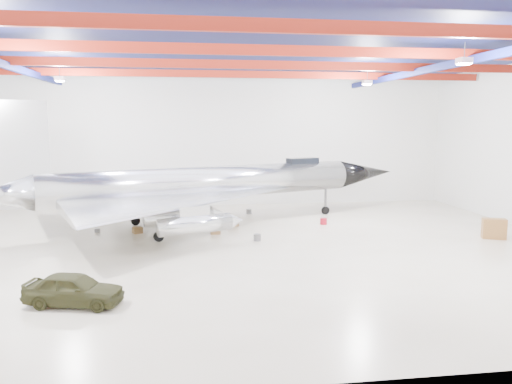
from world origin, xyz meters
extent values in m
plane|color=#BFB298|center=(0.00, 0.00, 0.00)|extent=(40.00, 40.00, 0.00)
plane|color=silver|center=(0.00, 15.00, 5.50)|extent=(40.00, 0.00, 40.00)
plane|color=#0A0F38|center=(0.00, 0.00, 11.00)|extent=(40.00, 40.00, 0.00)
cube|color=maroon|center=(0.00, -9.00, 10.40)|extent=(39.50, 0.25, 0.50)
cube|color=maroon|center=(0.00, -3.00, 10.40)|extent=(39.50, 0.25, 0.50)
cube|color=maroon|center=(0.00, 3.00, 10.40)|extent=(39.50, 0.25, 0.50)
cube|color=maroon|center=(0.00, 9.00, 10.40)|extent=(39.50, 0.25, 0.50)
cube|color=#0E1555|center=(12.00, 0.00, 10.10)|extent=(0.25, 29.50, 0.40)
cube|color=silver|center=(10.00, -6.00, 9.70)|extent=(0.55, 0.55, 0.25)
cube|color=silver|center=(-10.00, 6.00, 9.70)|extent=(0.55, 0.55, 0.25)
cube|color=silver|center=(10.00, 6.00, 9.70)|extent=(0.55, 0.55, 0.25)
cylinder|color=silver|center=(-0.85, 6.18, 3.01)|extent=(20.96, 9.32, 2.15)
cone|color=black|center=(11.79, 10.74, 3.01)|extent=(5.79, 3.85, 2.15)
cone|color=silver|center=(-12.48, 1.98, 3.01)|extent=(3.76, 3.12, 2.15)
cube|color=silver|center=(-11.47, 2.35, 5.81)|extent=(2.88, 1.14, 4.84)
cube|color=black|center=(6.23, 8.74, 4.14)|extent=(2.52, 1.61, 0.54)
cylinder|color=silver|center=(-1.88, -0.48, 1.51)|extent=(4.17, 2.30, 0.97)
cylinder|color=silver|center=(-2.79, 2.05, 1.51)|extent=(4.17, 2.30, 0.97)
cylinder|color=silver|center=(-4.98, 8.12, 1.51)|extent=(4.17, 2.30, 0.97)
cylinder|color=silver|center=(-5.89, 10.65, 1.51)|extent=(4.17, 2.30, 0.97)
cylinder|color=#59595B|center=(8.25, 9.47, 0.97)|extent=(0.19, 0.19, 1.94)
cylinder|color=black|center=(8.25, 9.47, 0.30)|extent=(0.65, 0.43, 0.60)
cylinder|color=#59595B|center=(-3.99, 2.19, 0.97)|extent=(0.19, 0.19, 1.94)
cylinder|color=black|center=(-3.99, 2.19, 0.30)|extent=(0.65, 0.43, 0.60)
cylinder|color=#59595B|center=(-5.81, 7.25, 0.97)|extent=(0.19, 0.19, 1.94)
cylinder|color=black|center=(-5.81, 7.25, 0.30)|extent=(0.65, 0.43, 0.60)
imported|color=#303118|center=(-6.67, -7.93, 0.64)|extent=(4.02, 2.38, 1.28)
cube|color=brown|center=(16.11, 0.13, 0.61)|extent=(1.49, 1.11, 1.23)
cube|color=olive|center=(-5.44, 4.67, 0.20)|extent=(0.71, 0.65, 0.40)
cylinder|color=#59595B|center=(1.82, 1.59, 0.20)|extent=(0.57, 0.57, 0.39)
cube|color=olive|center=(0.83, 6.09, 0.22)|extent=(0.74, 0.65, 0.45)
cube|color=#59595B|center=(-8.03, 5.33, 0.12)|extent=(0.35, 0.29, 0.23)
cylinder|color=#A81021|center=(7.06, 5.73, 0.21)|extent=(0.50, 0.50, 0.43)
cube|color=olive|center=(-0.53, 3.80, 0.22)|extent=(0.64, 0.52, 0.44)
cylinder|color=#59595B|center=(2.45, 10.49, 0.18)|extent=(0.52, 0.52, 0.36)
camera|label=1|loc=(-2.31, -27.16, 6.96)|focal=35.00mm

